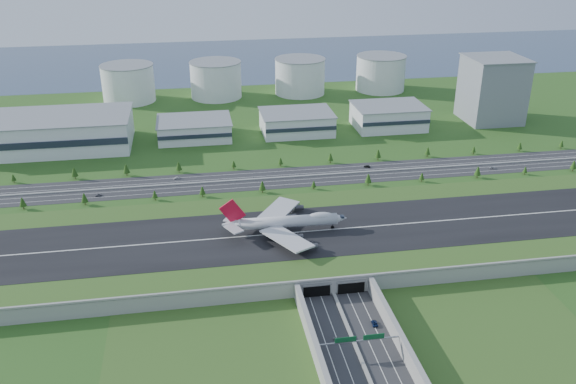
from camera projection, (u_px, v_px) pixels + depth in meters
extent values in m
plane|color=#2A4A17|center=(313.00, 244.00, 339.23)|extent=(1200.00, 1200.00, 0.00)
cube|color=gray|center=(313.00, 238.00, 337.57)|extent=(520.00, 100.00, 8.00)
cube|color=#315A1E|center=(313.00, 231.00, 335.87)|extent=(520.00, 100.00, 0.16)
cube|color=black|center=(313.00, 231.00, 335.82)|extent=(520.00, 58.00, 0.12)
cube|color=silver|center=(313.00, 231.00, 335.78)|extent=(520.00, 0.90, 0.02)
cube|color=gray|center=(334.00, 278.00, 291.34)|extent=(520.00, 1.20, 1.20)
cube|color=#28282B|center=(369.00, 379.00, 240.52)|extent=(34.00, 120.00, 0.12)
cube|color=gray|center=(369.00, 378.00, 240.36)|extent=(1.60, 120.00, 0.90)
cube|color=gray|center=(319.00, 360.00, 245.13)|extent=(2.40, 100.00, 8.00)
cube|color=gray|center=(405.00, 350.00, 250.58)|extent=(2.40, 100.00, 8.00)
cube|color=black|center=(317.00, 291.00, 291.59)|extent=(13.00, 1.20, 6.00)
cube|color=black|center=(351.00, 287.00, 294.14)|extent=(13.00, 1.20, 6.00)
cylinder|color=gray|center=(314.00, 353.00, 249.70)|extent=(0.70, 0.70, 7.00)
cylinder|color=gray|center=(403.00, 343.00, 255.40)|extent=(0.70, 0.70, 7.00)
cube|color=gray|center=(360.00, 341.00, 251.01)|extent=(38.00, 0.50, 0.50)
cube|color=#0C4C23|center=(346.00, 340.00, 249.44)|extent=(9.00, 0.30, 2.40)
cube|color=#0C4C23|center=(374.00, 337.00, 251.24)|extent=(9.00, 0.30, 2.40)
cube|color=#28282B|center=(285.00, 178.00, 424.43)|extent=(560.00, 36.00, 0.12)
cylinder|color=#3D2819|center=(23.00, 207.00, 378.83)|extent=(0.50, 0.50, 2.75)
cone|color=#113C10|center=(22.00, 202.00, 377.37)|extent=(4.28, 4.28, 5.50)
cylinder|color=#3D2819|center=(85.00, 203.00, 384.37)|extent=(0.50, 0.50, 2.81)
cone|color=#113C10|center=(84.00, 198.00, 382.88)|extent=(4.37, 4.37, 5.61)
cylinder|color=#3D2819|center=(155.00, 198.00, 390.98)|extent=(0.50, 0.50, 2.31)
cone|color=#113C10|center=(155.00, 194.00, 389.75)|extent=(3.60, 3.60, 4.63)
cylinder|color=#3D2819|center=(203.00, 195.00, 395.47)|extent=(0.50, 0.50, 2.57)
cone|color=#113C10|center=(202.00, 190.00, 394.11)|extent=(4.00, 4.00, 5.14)
cylinder|color=#3D2819|center=(262.00, 191.00, 401.28)|extent=(0.50, 0.50, 2.87)
cone|color=#113C10|center=(262.00, 186.00, 399.76)|extent=(4.46, 4.46, 5.74)
cylinder|color=#3D2819|center=(314.00, 188.00, 406.62)|extent=(0.50, 0.50, 2.08)
cone|color=#113C10|center=(314.00, 184.00, 405.51)|extent=(3.23, 3.23, 4.16)
cylinder|color=#3D2819|center=(368.00, 183.00, 412.06)|extent=(0.50, 0.50, 2.96)
cone|color=#113C10|center=(368.00, 178.00, 410.49)|extent=(4.60, 4.60, 5.92)
cylinder|color=#3D2819|center=(421.00, 180.00, 417.90)|extent=(0.50, 0.50, 2.30)
cone|color=#113C10|center=(422.00, 176.00, 416.67)|extent=(3.58, 3.58, 4.60)
cylinder|color=#3D2819|center=(477.00, 176.00, 423.86)|extent=(0.50, 0.50, 2.93)
cone|color=#113C10|center=(478.00, 171.00, 422.30)|extent=(4.56, 4.56, 5.86)
cylinder|color=#3D2819|center=(525.00, 173.00, 429.39)|extent=(0.50, 0.50, 2.08)
cone|color=#113C10|center=(525.00, 170.00, 428.28)|extent=(3.23, 3.23, 4.16)
cylinder|color=#3D2819|center=(573.00, 169.00, 434.79)|extent=(0.50, 0.50, 2.82)
cone|color=#113C10|center=(574.00, 165.00, 433.29)|extent=(4.39, 4.39, 5.64)
cylinder|color=#3D2819|center=(14.00, 181.00, 416.08)|extent=(0.50, 0.50, 2.19)
cone|color=#113C10|center=(13.00, 178.00, 414.91)|extent=(3.41, 3.41, 4.39)
cylinder|color=#3D2819|center=(75.00, 177.00, 421.95)|extent=(0.50, 0.50, 2.99)
cone|color=#113C10|center=(74.00, 172.00, 420.36)|extent=(4.66, 4.66, 5.99)
cylinder|color=#3D2819|center=(127.00, 174.00, 427.18)|extent=(0.50, 0.50, 3.05)
cone|color=#113C10|center=(126.00, 169.00, 425.56)|extent=(4.74, 4.74, 6.09)
cylinder|color=#3D2819|center=(179.00, 171.00, 432.65)|extent=(0.50, 0.50, 2.82)
cone|color=#113C10|center=(179.00, 166.00, 431.16)|extent=(4.39, 4.39, 5.64)
cylinder|color=#3D2819|center=(234.00, 168.00, 438.61)|extent=(0.50, 0.50, 2.24)
cone|color=#113C10|center=(234.00, 164.00, 437.42)|extent=(3.49, 3.49, 4.48)
cylinder|color=#3D2819|center=(281.00, 165.00, 443.71)|extent=(0.50, 0.50, 2.31)
cone|color=#113C10|center=(281.00, 161.00, 442.48)|extent=(3.60, 3.60, 4.62)
cylinder|color=#3D2819|center=(330.00, 161.00, 449.20)|extent=(0.50, 0.50, 2.67)
cone|color=#113C10|center=(330.00, 157.00, 447.79)|extent=(4.15, 4.15, 5.33)
cylinder|color=#3D2819|center=(378.00, 158.00, 454.61)|extent=(0.50, 0.50, 2.91)
cone|color=#113C10|center=(378.00, 153.00, 453.06)|extent=(4.53, 4.53, 5.83)
cylinder|color=#3D2819|center=(427.00, 155.00, 460.47)|extent=(0.50, 0.50, 2.70)
cone|color=#113C10|center=(428.00, 151.00, 459.04)|extent=(4.20, 4.20, 5.39)
cylinder|color=#3D2819|center=(473.00, 153.00, 466.16)|extent=(0.50, 0.50, 2.09)
cone|color=#113C10|center=(474.00, 149.00, 465.05)|extent=(3.26, 3.26, 4.19)
cylinder|color=#3D2819|center=(519.00, 150.00, 471.75)|extent=(0.50, 0.50, 2.49)
cone|color=#113C10|center=(520.00, 146.00, 470.43)|extent=(3.87, 3.87, 4.98)
cylinder|color=#3D2819|center=(561.00, 147.00, 477.06)|extent=(0.50, 0.50, 2.30)
cone|color=#113C10|center=(562.00, 144.00, 475.84)|extent=(3.57, 3.57, 4.60)
cube|color=silver|center=(52.00, 132.00, 474.54)|extent=(120.00, 60.00, 25.00)
cube|color=silver|center=(194.00, 129.00, 497.58)|extent=(58.00, 42.00, 15.00)
cube|color=silver|center=(297.00, 122.00, 509.90)|extent=(58.00, 42.00, 17.00)
cube|color=silver|center=(388.00, 117.00, 521.47)|extent=(58.00, 42.00, 19.00)
cube|color=gray|center=(492.00, 90.00, 532.70)|extent=(46.00, 46.00, 55.00)
cylinder|color=white|center=(128.00, 83.00, 592.09)|extent=(50.00, 50.00, 35.00)
cylinder|color=white|center=(216.00, 80.00, 604.82)|extent=(50.00, 50.00, 35.00)
cylinder|color=white|center=(300.00, 76.00, 617.56)|extent=(50.00, 50.00, 35.00)
cylinder|color=white|center=(381.00, 73.00, 630.29)|extent=(50.00, 50.00, 35.00)
cube|color=#324560|center=(237.00, 59.00, 769.84)|extent=(1200.00, 260.00, 0.06)
cylinder|color=silver|center=(286.00, 222.00, 333.17)|extent=(56.38, 8.09, 6.42)
cone|color=silver|center=(340.00, 218.00, 336.88)|extent=(8.22, 6.66, 6.42)
cone|color=silver|center=(231.00, 224.00, 329.30)|extent=(10.22, 6.72, 6.42)
ellipsoid|color=silver|center=(321.00, 216.00, 334.57)|extent=(13.84, 5.41, 3.95)
cube|color=silver|center=(287.00, 239.00, 317.97)|extent=(26.49, 32.60, 1.59)
cube|color=silver|center=(279.00, 210.00, 348.72)|extent=(27.59, 32.31, 1.59)
cylinder|color=#38383D|center=(298.00, 237.00, 324.24)|extent=(5.31, 3.16, 3.01)
cylinder|color=#38383D|center=(313.00, 246.00, 315.01)|extent=(5.31, 3.16, 3.01)
cylinder|color=#38383D|center=(292.00, 217.00, 345.95)|extent=(5.31, 3.16, 3.01)
cylinder|color=#38383D|center=(299.00, 207.00, 356.63)|extent=(5.31, 3.16, 3.01)
cube|color=silver|center=(234.00, 229.00, 323.21)|extent=(10.54, 12.58, 0.60)
cube|color=silver|center=(232.00, 218.00, 334.97)|extent=(10.93, 12.56, 0.60)
cube|color=red|center=(232.00, 212.00, 326.25)|extent=(14.33, 1.33, 15.05)
cylinder|color=black|center=(332.00, 227.00, 338.56)|extent=(1.91, 0.70, 1.91)
cylinder|color=black|center=(280.00, 233.00, 331.98)|extent=(1.91, 0.70, 1.91)
cylinder|color=black|center=(278.00, 228.00, 337.77)|extent=(1.91, 0.70, 1.91)
cylinder|color=black|center=(269.00, 234.00, 331.23)|extent=(1.91, 0.70, 1.91)
cylinder|color=black|center=(268.00, 229.00, 337.02)|extent=(1.91, 0.70, 1.91)
imported|color=#B3B3B8|center=(337.00, 340.00, 261.44)|extent=(3.04, 4.46, 1.41)
imported|color=#0D1C44|center=(375.00, 323.00, 272.20)|extent=(2.78, 5.29, 1.42)
imported|color=slate|center=(98.00, 195.00, 396.40)|extent=(4.65, 2.74, 1.49)
imported|color=black|center=(367.00, 166.00, 441.20)|extent=(4.89, 3.42, 1.53)
imported|color=silver|center=(493.00, 168.00, 439.01)|extent=(5.29, 3.53, 1.35)
imported|color=silver|center=(177.00, 178.00, 422.17)|extent=(4.77, 2.14, 1.36)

